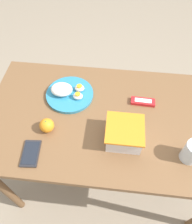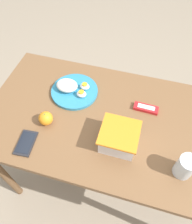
% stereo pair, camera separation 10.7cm
% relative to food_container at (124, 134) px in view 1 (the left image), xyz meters
% --- Properties ---
extents(ground_plane, '(10.00, 10.00, 0.00)m').
position_rel_food_container_xyz_m(ground_plane, '(0.06, -0.12, -0.82)').
color(ground_plane, gray).
extents(table, '(1.28, 0.70, 0.78)m').
position_rel_food_container_xyz_m(table, '(0.06, -0.12, -0.13)').
color(table, brown).
rests_on(table, ground_plane).
extents(food_container, '(0.17, 0.17, 0.10)m').
position_rel_food_container_xyz_m(food_container, '(0.00, 0.00, 0.00)').
color(food_container, white).
rests_on(food_container, table).
extents(orange_fruit, '(0.07, 0.07, 0.07)m').
position_rel_food_container_xyz_m(orange_fruit, '(0.36, -0.01, -0.01)').
color(orange_fruit, orange).
rests_on(orange_fruit, table).
extents(rice_plate, '(0.25, 0.25, 0.07)m').
position_rel_food_container_xyz_m(rice_plate, '(0.30, -0.24, -0.02)').
color(rice_plate, teal).
rests_on(rice_plate, table).
extents(candy_bar, '(0.13, 0.05, 0.02)m').
position_rel_food_container_xyz_m(candy_bar, '(-0.09, -0.23, -0.03)').
color(candy_bar, red).
rests_on(candy_bar, table).
extents(cell_phone, '(0.08, 0.13, 0.01)m').
position_rel_food_container_xyz_m(cell_phone, '(0.41, 0.12, -0.04)').
color(cell_phone, '#232328').
rests_on(cell_phone, table).
extents(drinking_glass, '(0.08, 0.08, 0.11)m').
position_rel_food_container_xyz_m(drinking_glass, '(-0.29, 0.06, 0.01)').
color(drinking_glass, silver).
rests_on(drinking_glass, table).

